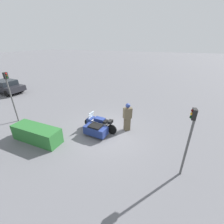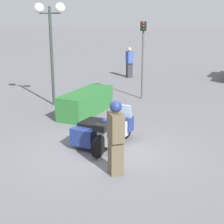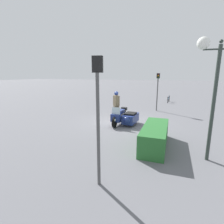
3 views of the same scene
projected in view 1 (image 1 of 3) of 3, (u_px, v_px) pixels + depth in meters
The scene contains 7 objects.
ground_plane at pixel (107, 132), 9.48m from camera, with size 160.00×160.00×0.00m, color slate.
police_motorcycle at pixel (96, 127), 9.20m from camera, with size 2.34×1.38×1.15m.
officer_rider at pixel (127, 116), 9.32m from camera, with size 0.58×0.56×1.84m.
hedge_bush_curbside at pixel (37, 134), 8.50m from camera, with size 2.92×0.96×0.89m, color #28662D.
traffic_light_near at pixel (10, 91), 9.84m from camera, with size 0.22×0.28×3.45m.
traffic_light_far at pixel (190, 134), 5.64m from camera, with size 0.23×0.27×3.08m.
parked_car_background at pixel (6, 86), 16.40m from camera, with size 4.09×1.92×1.39m.
Camera 1 is at (-3.45, 7.24, 5.22)m, focal length 24.00 mm.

